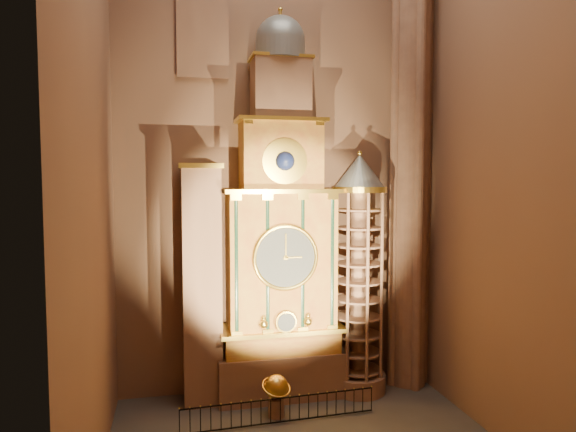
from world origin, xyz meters
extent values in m
plane|color=#89644A|center=(0.00, 6.00, 11.00)|extent=(22.00, 0.00, 22.00)
plane|color=#89644A|center=(-7.00, 0.00, 11.00)|extent=(0.00, 22.00, 22.00)
plane|color=#89644A|center=(7.00, 0.00, 11.00)|extent=(0.00, 22.00, 22.00)
cube|color=#8C634C|center=(0.00, 5.00, 1.00)|extent=(5.60, 2.20, 2.00)
cube|color=#994721|center=(0.00, 5.00, 2.50)|extent=(5.00, 2.00, 1.00)
cube|color=gold|center=(0.00, 4.95, 3.05)|extent=(5.40, 2.30, 0.18)
cube|color=#994721|center=(0.00, 5.00, 6.00)|extent=(4.60, 2.00, 6.00)
cylinder|color=black|center=(-2.05, 4.14, 6.00)|extent=(0.32, 0.32, 5.60)
cylinder|color=black|center=(-0.75, 4.14, 6.00)|extent=(0.32, 0.32, 5.60)
cylinder|color=black|center=(0.75, 4.14, 6.00)|extent=(0.32, 0.32, 5.60)
cylinder|color=black|center=(2.05, 4.14, 6.00)|extent=(0.32, 0.32, 5.60)
cube|color=gold|center=(0.00, 4.95, 9.05)|extent=(5.00, 2.25, 0.18)
cylinder|color=#2D3033|center=(0.00, 3.99, 6.30)|extent=(2.60, 0.12, 2.60)
torus|color=gold|center=(0.00, 3.94, 6.30)|extent=(2.80, 0.16, 2.80)
cylinder|color=gold|center=(0.00, 3.84, 3.60)|extent=(0.90, 0.10, 0.90)
sphere|color=gold|center=(-0.95, 3.89, 3.55)|extent=(0.36, 0.36, 0.36)
sphere|color=gold|center=(0.95, 3.89, 3.55)|extent=(0.36, 0.36, 0.36)
cube|color=#994721|center=(0.00, 5.00, 10.50)|extent=(3.40, 1.80, 3.00)
sphere|color=#0D1842|center=(0.00, 4.09, 10.30)|extent=(0.80, 0.80, 0.80)
cube|color=gold|center=(0.00, 4.95, 12.05)|extent=(3.80, 2.00, 0.15)
cube|color=#8C634C|center=(0.00, 5.00, 13.30)|extent=(2.40, 1.60, 2.60)
sphere|color=slate|center=(0.00, 5.00, 15.40)|extent=(2.10, 2.10, 2.10)
cylinder|color=gold|center=(0.00, 5.00, 16.30)|extent=(0.14, 0.14, 0.80)
cube|color=#8C634C|center=(-3.40, 5.00, 5.00)|extent=(1.60, 1.40, 10.00)
cube|color=gold|center=(-3.40, 4.58, 3.00)|extent=(1.35, 0.10, 2.10)
cube|color=#482413|center=(-3.40, 4.52, 3.00)|extent=(1.05, 0.04, 1.75)
cube|color=gold|center=(-3.40, 4.58, 5.60)|extent=(1.35, 0.10, 2.10)
cube|color=#482413|center=(-3.40, 4.52, 5.60)|extent=(1.05, 0.04, 1.75)
cube|color=gold|center=(-3.40, 4.58, 8.20)|extent=(1.35, 0.10, 2.10)
cube|color=#482413|center=(-3.40, 4.52, 8.20)|extent=(1.05, 0.04, 1.75)
cube|color=gold|center=(-3.40, 5.00, 10.10)|extent=(1.80, 1.60, 0.20)
cylinder|color=#8C634C|center=(3.50, 4.70, 0.40)|extent=(2.50, 2.50, 0.80)
cylinder|color=#8C634C|center=(3.50, 4.70, 4.90)|extent=(0.70, 0.70, 8.20)
cylinder|color=gold|center=(3.50, 4.70, 9.10)|extent=(2.40, 2.40, 0.25)
cone|color=slate|center=(3.50, 4.70, 9.90)|extent=(2.30, 2.30, 1.50)
sphere|color=gold|center=(3.50, 4.70, 10.70)|extent=(0.20, 0.20, 0.20)
cylinder|color=#8C634C|center=(6.10, 5.00, 11.00)|extent=(1.60, 1.60, 22.00)
cylinder|color=#8C634C|center=(6.90, 5.00, 11.00)|extent=(0.44, 0.44, 22.00)
cylinder|color=#8C634C|center=(5.30, 5.00, 11.00)|extent=(0.44, 0.44, 22.00)
cylinder|color=#8C634C|center=(6.10, 5.80, 11.00)|extent=(0.44, 0.44, 22.00)
cylinder|color=#8C634C|center=(6.10, 4.20, 11.00)|extent=(0.44, 0.44, 22.00)
cube|color=navy|center=(-3.20, 5.94, 16.50)|extent=(2.00, 0.10, 5.00)
cube|color=#8C634C|center=(-3.20, 5.88, 16.50)|extent=(2.20, 0.06, 5.20)
cylinder|color=#8C634C|center=(-0.61, 2.95, 0.38)|extent=(0.64, 0.64, 0.75)
sphere|color=gold|center=(-0.61, 2.95, 1.23)|extent=(0.97, 0.97, 0.97)
torus|color=gold|center=(-0.61, 2.95, 1.23)|extent=(1.52, 1.49, 0.52)
cube|color=black|center=(-0.58, 2.31, 1.03)|extent=(7.72, 0.41, 0.04)
cube|color=black|center=(-0.58, 2.31, 0.09)|extent=(7.72, 0.41, 0.04)
camera|label=1|loc=(-4.53, -16.71, 9.51)|focal=32.00mm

